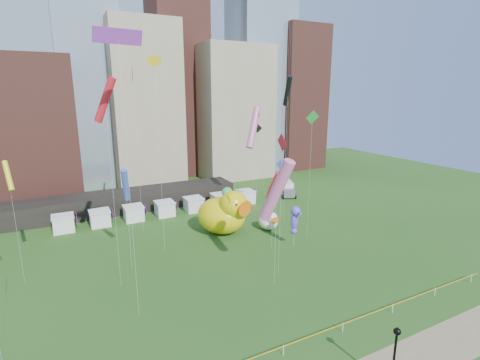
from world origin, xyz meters
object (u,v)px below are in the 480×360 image
small_duck (269,221)px  lamppost (395,351)px  seahorse_green (227,200)px  seahorse_purple (295,218)px  big_duck (224,213)px  box_truck (286,188)px

small_duck → lamppost: bearing=-103.5°
small_duck → seahorse_green: (-5.90, 1.75, 3.55)m
seahorse_green → lamppost: 30.73m
seahorse_purple → seahorse_green: bearing=119.2°
big_duck → seahorse_green: size_ratio=1.39×
big_duck → small_duck: size_ratio=2.48×
box_truck → big_duck: bearing=-124.8°
small_duck → lamppost: (-8.06, -28.84, 1.59)m
small_duck → box_truck: bearing=50.3°
seahorse_purple → lamppost: seahorse_purple is taller
lamppost → box_truck: lamppost is taller
big_duck → lamppost: size_ratio=1.97×
lamppost → big_duck: bearing=86.9°
big_duck → small_duck: 6.87m
seahorse_green → seahorse_purple: bearing=-45.7°
seahorse_green → lamppost: seahorse_green is taller
big_duck → seahorse_green: seahorse_green is taller
big_duck → seahorse_purple: big_duck is taller
small_duck → box_truck: size_ratio=0.58×
lamppost → box_truck: bearing=64.1°
small_duck → big_duck: bearing=166.9°
big_duck → box_truck: big_duck is taller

